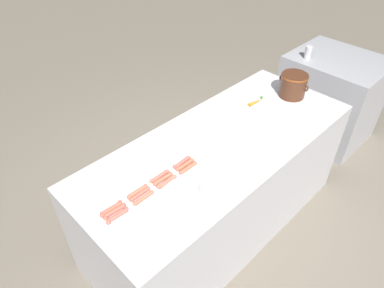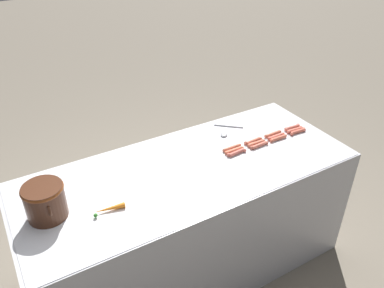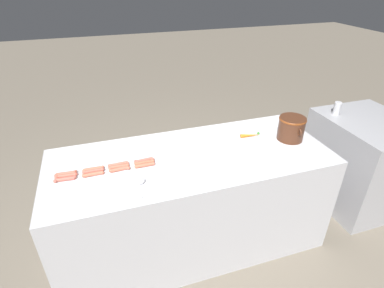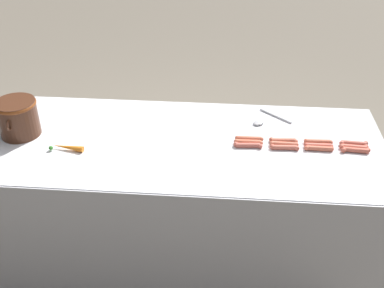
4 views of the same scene
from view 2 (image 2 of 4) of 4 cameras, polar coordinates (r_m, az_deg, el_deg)
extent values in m
plane|color=#756B5B|center=(3.08, -0.48, -17.15)|extent=(20.00, 20.00, 0.00)
cube|color=#BCBCC1|center=(2.76, -0.52, -11.15)|extent=(0.89, 2.17, 0.89)
cube|color=silver|center=(2.47, -0.57, -3.61)|extent=(0.87, 2.13, 0.00)
cylinder|color=#C85D48|center=(2.92, 15.28, 1.79)|extent=(0.04, 0.13, 0.03)
sphere|color=#C85D48|center=(2.97, 16.08, 2.14)|extent=(0.03, 0.03, 0.03)
sphere|color=#C85D48|center=(2.88, 14.45, 1.43)|extent=(0.03, 0.03, 0.03)
cylinder|color=#CC654B|center=(2.81, 12.57, 0.84)|extent=(0.03, 0.13, 0.03)
sphere|color=#CC654B|center=(2.85, 13.49, 1.19)|extent=(0.03, 0.03, 0.03)
sphere|color=#CC654B|center=(2.77, 11.62, 0.48)|extent=(0.03, 0.03, 0.03)
cylinder|color=#C6634F|center=(2.70, 9.84, -0.19)|extent=(0.03, 0.13, 0.03)
sphere|color=#C6634F|center=(2.74, 10.89, 0.15)|extent=(0.03, 0.03, 0.03)
sphere|color=#C6634F|center=(2.67, 8.76, -0.53)|extent=(0.03, 0.03, 0.03)
cylinder|color=#C15D4E|center=(2.61, 6.56, -1.27)|extent=(0.03, 0.13, 0.03)
sphere|color=#C15D4E|center=(2.64, 7.72, -0.93)|extent=(0.03, 0.03, 0.03)
sphere|color=#C15D4E|center=(2.58, 5.38, -1.61)|extent=(0.03, 0.03, 0.03)
cylinder|color=#CE614D|center=(2.94, 14.85, 2.03)|extent=(0.04, 0.13, 0.03)
sphere|color=#CE614D|center=(2.98, 15.65, 2.37)|extent=(0.03, 0.03, 0.03)
sphere|color=#CE614D|center=(2.90, 14.02, 1.68)|extent=(0.03, 0.03, 0.03)
cylinder|color=#CB5F4E|center=(2.83, 12.18, 1.13)|extent=(0.03, 0.13, 0.03)
sphere|color=#CB5F4E|center=(2.87, 13.13, 1.45)|extent=(0.03, 0.03, 0.03)
sphere|color=#CB5F4E|center=(2.79, 11.20, 0.81)|extent=(0.03, 0.03, 0.03)
cylinder|color=#C0654C|center=(2.72, 9.39, 0.14)|extent=(0.03, 0.13, 0.03)
sphere|color=#C0654C|center=(2.76, 10.38, 0.51)|extent=(0.03, 0.03, 0.03)
sphere|color=#C0654C|center=(2.69, 8.37, -0.23)|extent=(0.03, 0.03, 0.03)
cylinder|color=#CE6548|center=(2.63, 6.21, -0.92)|extent=(0.03, 0.13, 0.03)
sphere|color=#CE6548|center=(2.66, 7.32, -0.55)|extent=(0.03, 0.03, 0.03)
sphere|color=#CE6548|center=(2.60, 5.08, -1.30)|extent=(0.03, 0.03, 0.03)
cylinder|color=#C06050|center=(2.96, 14.48, 2.36)|extent=(0.04, 0.13, 0.03)
sphere|color=#C06050|center=(3.01, 15.29, 2.69)|extent=(0.03, 0.03, 0.03)
sphere|color=#C06050|center=(2.92, 13.64, 2.02)|extent=(0.03, 0.03, 0.03)
cylinder|color=#C5674D|center=(2.85, 11.79, 1.46)|extent=(0.03, 0.13, 0.03)
sphere|color=#C5674D|center=(2.89, 12.75, 1.77)|extent=(0.03, 0.03, 0.03)
sphere|color=#C5674D|center=(2.82, 10.80, 1.15)|extent=(0.03, 0.03, 0.03)
cylinder|color=#C6654E|center=(2.74, 8.98, 0.45)|extent=(0.03, 0.13, 0.03)
sphere|color=#C6654E|center=(2.78, 10.04, 0.76)|extent=(0.03, 0.03, 0.03)
sphere|color=#C6654E|center=(2.71, 7.89, 0.14)|extent=(0.03, 0.03, 0.03)
cylinder|color=#C26449|center=(2.65, 5.87, -0.55)|extent=(0.03, 0.13, 0.03)
sphere|color=#C26449|center=(2.68, 6.96, -0.18)|extent=(0.03, 0.03, 0.03)
sphere|color=#C26449|center=(2.62, 4.74, -0.92)|extent=(0.03, 0.03, 0.03)
cylinder|color=#472616|center=(2.21, -20.74, -7.89)|extent=(0.21, 0.21, 0.20)
torus|color=brown|center=(2.16, -21.18, -6.15)|extent=(0.22, 0.22, 0.03)
torus|color=#472616|center=(2.11, -20.22, -9.15)|extent=(0.06, 0.01, 0.06)
torus|color=#472616|center=(2.28, -21.41, -5.97)|extent=(0.06, 0.01, 0.06)
cylinder|color=#B7B7BC|center=(2.92, 5.38, 2.65)|extent=(0.15, 0.17, 0.01)
ellipsoid|color=#B7B7BC|center=(2.80, 4.71, 1.43)|extent=(0.09, 0.08, 0.02)
cone|color=orange|center=(2.20, -12.00, -9.25)|extent=(0.06, 0.17, 0.03)
sphere|color=#387F2D|center=(2.17, -13.98, -10.13)|extent=(0.02, 0.02, 0.02)
camera|label=1|loc=(3.81, 11.65, 33.04)|focal=32.20mm
camera|label=3|loc=(3.93, -7.53, 29.42)|focal=28.35mm
camera|label=4|loc=(1.26, 74.56, 4.02)|focal=43.74mm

